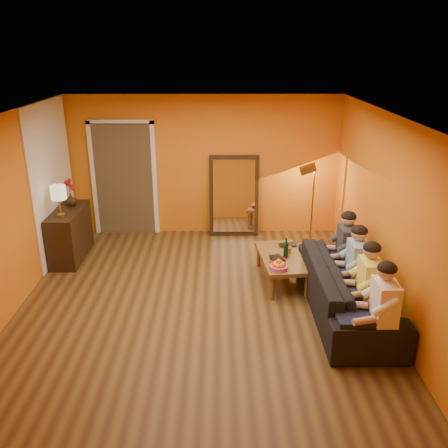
{
  "coord_description": "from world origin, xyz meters",
  "views": [
    {
      "loc": [
        0.31,
        -5.86,
        3.42
      ],
      "look_at": [
        0.35,
        0.5,
        1.0
      ],
      "focal_mm": 38.0,
      "sensor_mm": 36.0,
      "label": 1
    }
  ],
  "objects_px": {
    "table_lamp": "(59,201)",
    "floor_lamp": "(312,205)",
    "sideboard": "(70,234)",
    "person_mid_right": "(357,268)",
    "tumbler": "(289,250)",
    "person_mid_left": "(369,288)",
    "vase": "(71,200)",
    "wine_bottle": "(286,248)",
    "sofa": "(347,289)",
    "coffee_table": "(281,269)",
    "person_far_left": "(383,311)",
    "mirror_frame": "(234,196)",
    "person_far_right": "(347,251)",
    "laptop": "(290,246)",
    "dog": "(319,273)"
  },
  "relations": [
    {
      "from": "person_mid_left",
      "to": "coffee_table",
      "type": "bearing_deg",
      "value": 123.67
    },
    {
      "from": "person_far_right",
      "to": "tumbler",
      "type": "distance_m",
      "value": 0.88
    },
    {
      "from": "table_lamp",
      "to": "vase",
      "type": "relative_size",
      "value": 2.47
    },
    {
      "from": "sideboard",
      "to": "person_mid_right",
      "type": "bearing_deg",
      "value": -21.3
    },
    {
      "from": "floor_lamp",
      "to": "tumbler",
      "type": "xyz_separation_m",
      "value": [
        -0.61,
        -1.43,
        -0.25
      ]
    },
    {
      "from": "sofa",
      "to": "person_far_right",
      "type": "bearing_deg",
      "value": -11.31
    },
    {
      "from": "sideboard",
      "to": "person_mid_right",
      "type": "xyz_separation_m",
      "value": [
        4.37,
        -1.7,
        0.18
      ]
    },
    {
      "from": "person_far_right",
      "to": "person_mid_left",
      "type": "bearing_deg",
      "value": -90.0
    },
    {
      "from": "person_mid_left",
      "to": "laptop",
      "type": "relative_size",
      "value": 3.51
    },
    {
      "from": "sideboard",
      "to": "person_far_left",
      "type": "xyz_separation_m",
      "value": [
        4.37,
        -2.8,
        0.18
      ]
    },
    {
      "from": "person_far_right",
      "to": "vase",
      "type": "relative_size",
      "value": 5.91
    },
    {
      "from": "sideboard",
      "to": "laptop",
      "type": "bearing_deg",
      "value": -8.52
    },
    {
      "from": "person_far_right",
      "to": "tumbler",
      "type": "height_order",
      "value": "person_far_right"
    },
    {
      "from": "coffee_table",
      "to": "laptop",
      "type": "bearing_deg",
      "value": 56.86
    },
    {
      "from": "mirror_frame",
      "to": "tumbler",
      "type": "bearing_deg",
      "value": -66.8
    },
    {
      "from": "person_far_right",
      "to": "vase",
      "type": "xyz_separation_m",
      "value": [
        -4.37,
        1.4,
        0.34
      ]
    },
    {
      "from": "tumbler",
      "to": "person_mid_left",
      "type": "bearing_deg",
      "value": -62.03
    },
    {
      "from": "laptop",
      "to": "person_mid_right",
      "type": "bearing_deg",
      "value": -67.91
    },
    {
      "from": "mirror_frame",
      "to": "coffee_table",
      "type": "distance_m",
      "value": 2.16
    },
    {
      "from": "tumbler",
      "to": "vase",
      "type": "distance_m",
      "value": 3.76
    },
    {
      "from": "vase",
      "to": "laptop",
      "type": "bearing_deg",
      "value": -12.32
    },
    {
      "from": "mirror_frame",
      "to": "wine_bottle",
      "type": "height_order",
      "value": "mirror_frame"
    },
    {
      "from": "coffee_table",
      "to": "person_mid_left",
      "type": "height_order",
      "value": "person_mid_left"
    },
    {
      "from": "person_mid_right",
      "to": "wine_bottle",
      "type": "relative_size",
      "value": 3.94
    },
    {
      "from": "person_mid_right",
      "to": "person_far_right",
      "type": "distance_m",
      "value": 0.55
    },
    {
      "from": "sofa",
      "to": "floor_lamp",
      "type": "height_order",
      "value": "floor_lamp"
    },
    {
      "from": "coffee_table",
      "to": "wine_bottle",
      "type": "bearing_deg",
      "value": -50.93
    },
    {
      "from": "person_mid_left",
      "to": "vase",
      "type": "relative_size",
      "value": 5.91
    },
    {
      "from": "person_far_right",
      "to": "vase",
      "type": "height_order",
      "value": "person_far_right"
    },
    {
      "from": "tumbler",
      "to": "mirror_frame",
      "type": "bearing_deg",
      "value": 113.2
    },
    {
      "from": "table_lamp",
      "to": "sofa",
      "type": "xyz_separation_m",
      "value": [
        4.24,
        -1.5,
        -0.75
      ]
    },
    {
      "from": "dog",
      "to": "person_mid_right",
      "type": "bearing_deg",
      "value": -41.15
    },
    {
      "from": "person_far_left",
      "to": "person_far_right",
      "type": "relative_size",
      "value": 1.0
    },
    {
      "from": "person_mid_left",
      "to": "wine_bottle",
      "type": "bearing_deg",
      "value": 123.17
    },
    {
      "from": "coffee_table",
      "to": "vase",
      "type": "bearing_deg",
      "value": 155.77
    },
    {
      "from": "table_lamp",
      "to": "floor_lamp",
      "type": "distance_m",
      "value": 4.32
    },
    {
      "from": "person_mid_left",
      "to": "tumbler",
      "type": "distance_m",
      "value": 1.68
    },
    {
      "from": "sideboard",
      "to": "vase",
      "type": "relative_size",
      "value": 5.72
    },
    {
      "from": "floor_lamp",
      "to": "person_mid_left",
      "type": "height_order",
      "value": "floor_lamp"
    },
    {
      "from": "coffee_table",
      "to": "person_mid_right",
      "type": "distance_m",
      "value": 1.28
    },
    {
      "from": "laptop",
      "to": "vase",
      "type": "relative_size",
      "value": 1.68
    },
    {
      "from": "dog",
      "to": "floor_lamp",
      "type": "bearing_deg",
      "value": 87.79
    },
    {
      "from": "sideboard",
      "to": "tumbler",
      "type": "xyz_separation_m",
      "value": [
        3.59,
        -0.78,
        0.04
      ]
    },
    {
      "from": "person_far_left",
      "to": "laptop",
      "type": "xyz_separation_m",
      "value": [
        -0.72,
        2.26,
        -0.18
      ]
    },
    {
      "from": "coffee_table",
      "to": "floor_lamp",
      "type": "bearing_deg",
      "value": 58.91
    },
    {
      "from": "sideboard",
      "to": "person_mid_right",
      "type": "distance_m",
      "value": 4.69
    },
    {
      "from": "person_far_right",
      "to": "table_lamp",
      "type": "bearing_deg",
      "value": 168.95
    },
    {
      "from": "table_lamp",
      "to": "tumbler",
      "type": "height_order",
      "value": "table_lamp"
    },
    {
      "from": "floor_lamp",
      "to": "vase",
      "type": "height_order",
      "value": "floor_lamp"
    },
    {
      "from": "floor_lamp",
      "to": "person_far_right",
      "type": "height_order",
      "value": "floor_lamp"
    }
  ]
}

